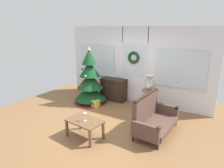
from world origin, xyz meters
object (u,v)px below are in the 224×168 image
(dresser_cabinet, at_px, (114,89))
(side_table, at_px, (150,97))
(christmas_tree, at_px, (90,83))
(flower_vase, at_px, (153,87))
(table_lamp, at_px, (150,80))
(gift_box, at_px, (96,103))
(settee_sofa, at_px, (152,118))
(coffee_table, at_px, (85,123))
(wine_glass, at_px, (85,115))

(dresser_cabinet, xyz_separation_m, side_table, (1.51, -0.36, 0.12))
(christmas_tree, relative_size, flower_vase, 5.52)
(table_lamp, height_order, flower_vase, table_lamp)
(flower_vase, distance_m, gift_box, 1.96)
(table_lamp, bearing_deg, side_table, -33.69)
(flower_vase, xyz_separation_m, gift_box, (-1.76, -0.46, -0.72))
(dresser_cabinet, height_order, gift_box, dresser_cabinet)
(dresser_cabinet, height_order, flower_vase, flower_vase)
(side_table, bearing_deg, christmas_tree, -172.23)
(table_lamp, distance_m, flower_vase, 0.25)
(settee_sofa, bearing_deg, side_table, 114.32)
(table_lamp, bearing_deg, settee_sofa, -63.91)
(coffee_table, distance_m, gift_box, 1.88)
(gift_box, bearing_deg, flower_vase, 14.56)
(settee_sofa, height_order, flower_vase, flower_vase)
(side_table, bearing_deg, dresser_cabinet, 166.65)
(settee_sofa, relative_size, wine_glass, 7.37)
(dresser_cabinet, relative_size, wine_glass, 4.64)
(christmas_tree, xyz_separation_m, wine_glass, (1.31, -1.88, -0.12))
(settee_sofa, bearing_deg, coffee_table, -139.03)
(settee_sofa, xyz_separation_m, gift_box, (-2.15, 0.55, -0.26))
(side_table, height_order, wine_glass, side_table)
(coffee_table, bearing_deg, table_lamp, 72.05)
(christmas_tree, distance_m, dresser_cabinet, 0.90)
(coffee_table, bearing_deg, side_table, 70.31)
(settee_sofa, xyz_separation_m, coffee_table, (-1.25, -1.09, -0.00))
(side_table, bearing_deg, wine_glass, -108.95)
(christmas_tree, relative_size, settee_sofa, 1.34)
(side_table, distance_m, flower_vase, 0.35)
(christmas_tree, distance_m, coffee_table, 2.30)
(wine_glass, bearing_deg, table_lamp, 72.78)
(flower_vase, relative_size, coffee_table, 0.39)
(christmas_tree, bearing_deg, wine_glass, -55.07)
(wine_glass, bearing_deg, settee_sofa, 41.76)
(dresser_cabinet, xyz_separation_m, gift_box, (-0.16, -0.88, -0.28))
(dresser_cabinet, xyz_separation_m, coffee_table, (0.73, -2.51, -0.02))
(dresser_cabinet, bearing_deg, christmas_tree, -130.76)
(side_table, xyz_separation_m, wine_glass, (-0.74, -2.16, 0.07))
(dresser_cabinet, bearing_deg, flower_vase, -14.57)
(gift_box, bearing_deg, table_lamp, 19.19)
(flower_vase, bearing_deg, settee_sofa, -69.21)
(flower_vase, relative_size, wine_glass, 1.79)
(table_lamp, xyz_separation_m, coffee_table, (-0.71, -2.20, -0.63))
(table_lamp, relative_size, gift_box, 1.93)
(wine_glass, height_order, gift_box, wine_glass)
(dresser_cabinet, relative_size, flower_vase, 2.59)
(dresser_cabinet, xyz_separation_m, settee_sofa, (1.99, -1.43, -0.01))
(settee_sofa, relative_size, coffee_table, 1.62)
(dresser_cabinet, relative_size, side_table, 1.26)
(wine_glass, bearing_deg, coffee_table, 171.50)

